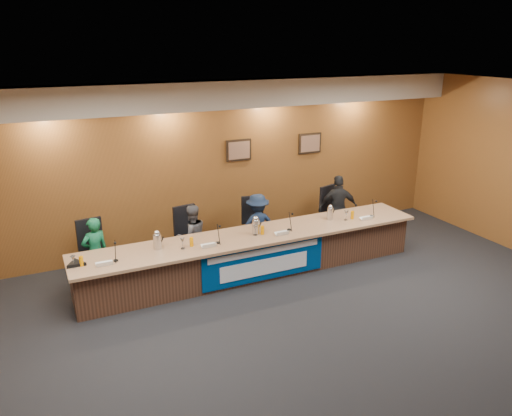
# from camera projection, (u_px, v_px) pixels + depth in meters

# --- Properties ---
(floor) EXTENTS (10.00, 10.00, 0.00)m
(floor) POSITION_uv_depth(u_px,v_px,m) (329.00, 345.00, 6.69)
(floor) COLOR black
(floor) RESTS_ON ground
(ceiling) EXTENTS (10.00, 8.00, 0.04)m
(ceiling) POSITION_uv_depth(u_px,v_px,m) (342.00, 103.00, 5.67)
(ceiling) COLOR silver
(ceiling) RESTS_ON wall_back
(wall_back) EXTENTS (10.00, 0.04, 3.20)m
(wall_back) POSITION_uv_depth(u_px,v_px,m) (219.00, 164.00, 9.61)
(wall_back) COLOR brown
(wall_back) RESTS_ON floor
(soffit) EXTENTS (10.00, 0.50, 0.50)m
(soffit) POSITION_uv_depth(u_px,v_px,m) (222.00, 94.00, 8.96)
(soffit) COLOR beige
(soffit) RESTS_ON wall_back
(dais_body) EXTENTS (6.00, 0.80, 0.70)m
(dais_body) POSITION_uv_depth(u_px,v_px,m) (254.00, 255.00, 8.64)
(dais_body) COLOR #472A1C
(dais_body) RESTS_ON floor
(dais_top) EXTENTS (6.10, 0.95, 0.05)m
(dais_top) POSITION_uv_depth(u_px,v_px,m) (255.00, 235.00, 8.48)
(dais_top) COLOR #976D4D
(dais_top) RESTS_ON dais_body
(banner) EXTENTS (2.20, 0.02, 0.65)m
(banner) POSITION_uv_depth(u_px,v_px,m) (265.00, 262.00, 8.27)
(banner) COLOR navy
(banner) RESTS_ON dais_body
(banner_text_upper) EXTENTS (2.00, 0.01, 0.10)m
(banner_text_upper) POSITION_uv_depth(u_px,v_px,m) (265.00, 251.00, 8.20)
(banner_text_upper) COLOR silver
(banner_text_upper) RESTS_ON banner
(banner_text_lower) EXTENTS (1.60, 0.01, 0.28)m
(banner_text_lower) POSITION_uv_depth(u_px,v_px,m) (265.00, 267.00, 8.29)
(banner_text_lower) COLOR silver
(banner_text_lower) RESTS_ON banner
(wall_photo_left) EXTENTS (0.52, 0.04, 0.42)m
(wall_photo_left) POSITION_uv_depth(u_px,v_px,m) (239.00, 150.00, 9.67)
(wall_photo_left) COLOR black
(wall_photo_left) RESTS_ON wall_back
(wall_photo_right) EXTENTS (0.52, 0.04, 0.42)m
(wall_photo_right) POSITION_uv_depth(u_px,v_px,m) (310.00, 143.00, 10.31)
(wall_photo_right) COLOR black
(wall_photo_right) RESTS_ON wall_back
(panelist_a) EXTENTS (0.49, 0.39, 1.19)m
(panelist_a) POSITION_uv_depth(u_px,v_px,m) (95.00, 252.00, 8.13)
(panelist_a) COLOR #125E38
(panelist_a) RESTS_ON floor
(panelist_b) EXTENTS (0.61, 0.49, 1.17)m
(panelist_b) POSITION_uv_depth(u_px,v_px,m) (192.00, 237.00, 8.80)
(panelist_b) COLOR #48474C
(panelist_b) RESTS_ON floor
(panelist_c) EXTENTS (0.81, 0.51, 1.20)m
(panelist_c) POSITION_uv_depth(u_px,v_px,m) (257.00, 225.00, 9.31)
(panelist_c) COLOR #122039
(panelist_c) RESTS_ON floor
(panelist_d) EXTENTS (0.86, 0.57, 1.35)m
(panelist_d) POSITION_uv_depth(u_px,v_px,m) (338.00, 208.00, 10.00)
(panelist_d) COLOR black
(panelist_d) RESTS_ON floor
(office_chair_a) EXTENTS (0.54, 0.54, 0.08)m
(office_chair_a) POSITION_uv_depth(u_px,v_px,m) (95.00, 256.00, 8.26)
(office_chair_a) COLOR black
(office_chair_a) RESTS_ON floor
(office_chair_b) EXTENTS (0.54, 0.54, 0.08)m
(office_chair_b) POSITION_uv_depth(u_px,v_px,m) (191.00, 240.00, 8.92)
(office_chair_b) COLOR black
(office_chair_b) RESTS_ON floor
(office_chair_c) EXTENTS (0.56, 0.56, 0.08)m
(office_chair_c) POSITION_uv_depth(u_px,v_px,m) (255.00, 229.00, 9.43)
(office_chair_c) COLOR black
(office_chair_c) RESTS_ON floor
(office_chair_d) EXTENTS (0.60, 0.60, 0.08)m
(office_chair_d) POSITION_uv_depth(u_px,v_px,m) (335.00, 216.00, 10.15)
(office_chair_d) COLOR black
(office_chair_d) RESTS_ON floor
(nameplate_a) EXTENTS (0.24, 0.08, 0.10)m
(nameplate_a) POSITION_uv_depth(u_px,v_px,m) (105.00, 264.00, 7.24)
(nameplate_a) COLOR white
(nameplate_a) RESTS_ON dais_top
(microphone_a) EXTENTS (0.07, 0.07, 0.02)m
(microphone_a) POSITION_uv_depth(u_px,v_px,m) (116.00, 260.00, 7.43)
(microphone_a) COLOR black
(microphone_a) RESTS_ON dais_top
(juice_glass_a) EXTENTS (0.06, 0.06, 0.15)m
(juice_glass_a) POSITION_uv_depth(u_px,v_px,m) (81.00, 261.00, 7.25)
(juice_glass_a) COLOR orange
(juice_glass_a) RESTS_ON dais_top
(water_glass_a) EXTENTS (0.08, 0.08, 0.18)m
(water_glass_a) POSITION_uv_depth(u_px,v_px,m) (73.00, 262.00, 7.20)
(water_glass_a) COLOR silver
(water_glass_a) RESTS_ON dais_top
(nameplate_b) EXTENTS (0.24, 0.08, 0.10)m
(nameplate_b) POSITION_uv_depth(u_px,v_px,m) (209.00, 245.00, 7.89)
(nameplate_b) COLOR white
(nameplate_b) RESTS_ON dais_top
(microphone_b) EXTENTS (0.07, 0.07, 0.02)m
(microphone_b) POSITION_uv_depth(u_px,v_px,m) (218.00, 243.00, 8.08)
(microphone_b) COLOR black
(microphone_b) RESTS_ON dais_top
(juice_glass_b) EXTENTS (0.06, 0.06, 0.15)m
(juice_glass_b) POSITION_uv_depth(u_px,v_px,m) (191.00, 242.00, 7.95)
(juice_glass_b) COLOR orange
(juice_glass_b) RESTS_ON dais_top
(water_glass_b) EXTENTS (0.08, 0.08, 0.18)m
(water_glass_b) POSITION_uv_depth(u_px,v_px,m) (183.00, 243.00, 7.85)
(water_glass_b) COLOR silver
(water_glass_b) RESTS_ON dais_top
(nameplate_c) EXTENTS (0.24, 0.08, 0.10)m
(nameplate_c) POSITION_uv_depth(u_px,v_px,m) (283.00, 233.00, 8.40)
(nameplate_c) COLOR white
(nameplate_c) RESTS_ON dais_top
(microphone_c) EXTENTS (0.07, 0.07, 0.02)m
(microphone_c) POSITION_uv_depth(u_px,v_px,m) (289.00, 230.00, 8.64)
(microphone_c) COLOR black
(microphone_c) RESTS_ON dais_top
(juice_glass_c) EXTENTS (0.06, 0.06, 0.15)m
(juice_glass_c) POSITION_uv_depth(u_px,v_px,m) (262.00, 230.00, 8.44)
(juice_glass_c) COLOR orange
(juice_glass_c) RESTS_ON dais_top
(water_glass_c) EXTENTS (0.08, 0.08, 0.18)m
(water_glass_c) POSITION_uv_depth(u_px,v_px,m) (255.00, 230.00, 8.39)
(water_glass_c) COLOR silver
(water_glass_c) RESTS_ON dais_top
(nameplate_d) EXTENTS (0.24, 0.08, 0.10)m
(nameplate_d) POSITION_uv_depth(u_px,v_px,m) (367.00, 218.00, 9.11)
(nameplate_d) COLOR white
(nameplate_d) RESTS_ON dais_top
(microphone_d) EXTENTS (0.07, 0.07, 0.02)m
(microphone_d) POSITION_uv_depth(u_px,v_px,m) (371.00, 216.00, 9.31)
(microphone_d) COLOR black
(microphone_d) RESTS_ON dais_top
(juice_glass_d) EXTENTS (0.06, 0.06, 0.15)m
(juice_glass_d) POSITION_uv_depth(u_px,v_px,m) (352.00, 215.00, 9.16)
(juice_glass_d) COLOR orange
(juice_glass_d) RESTS_ON dais_top
(water_glass_d) EXTENTS (0.08, 0.08, 0.18)m
(water_glass_d) POSITION_uv_depth(u_px,v_px,m) (346.00, 215.00, 9.10)
(water_glass_d) COLOR silver
(water_glass_d) RESTS_ON dais_top
(carafe_left) EXTENTS (0.13, 0.13, 0.24)m
(carafe_left) POSITION_uv_depth(u_px,v_px,m) (157.00, 242.00, 7.83)
(carafe_left) COLOR silver
(carafe_left) RESTS_ON dais_top
(carafe_mid) EXTENTS (0.13, 0.13, 0.25)m
(carafe_mid) POSITION_uv_depth(u_px,v_px,m) (256.00, 227.00, 8.44)
(carafe_mid) COLOR silver
(carafe_mid) RESTS_ON dais_top
(carafe_right) EXTENTS (0.11, 0.11, 0.23)m
(carafe_right) POSITION_uv_depth(u_px,v_px,m) (330.00, 214.00, 9.12)
(carafe_right) COLOR silver
(carafe_right) RESTS_ON dais_top
(speakerphone) EXTENTS (0.32, 0.32, 0.05)m
(speakerphone) POSITION_uv_depth(u_px,v_px,m) (76.00, 264.00, 7.29)
(speakerphone) COLOR black
(speakerphone) RESTS_ON dais_top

